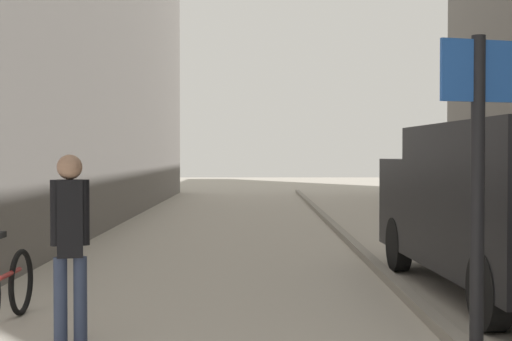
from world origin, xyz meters
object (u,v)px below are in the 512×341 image
(pedestrian_main_foreground, at_px, (74,236))
(street_sign_post, at_px, (481,184))
(bicycle_leaning, at_px, (8,289))
(delivery_van, at_px, (512,202))

(pedestrian_main_foreground, distance_m, street_sign_post, 3.60)
(street_sign_post, relative_size, bicycle_leaning, 1.47)
(street_sign_post, bearing_deg, bicycle_leaning, -45.64)
(pedestrian_main_foreground, bearing_deg, bicycle_leaning, 123.36)
(bicycle_leaning, bearing_deg, street_sign_post, -28.26)
(delivery_van, bearing_deg, bicycle_leaning, -166.40)
(street_sign_post, bearing_deg, delivery_van, -128.48)
(delivery_van, bearing_deg, pedestrian_main_foreground, -155.32)
(delivery_van, relative_size, bicycle_leaning, 3.08)
(pedestrian_main_foreground, bearing_deg, delivery_van, 14.07)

